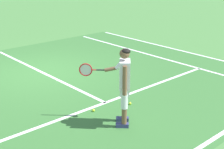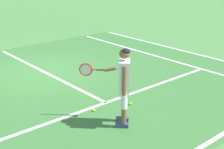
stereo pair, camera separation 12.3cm
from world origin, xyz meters
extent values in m
plane|color=#477F3D|center=(0.00, 0.00, 0.00)|extent=(80.00, 80.00, 0.00)
cube|color=#387033|center=(0.00, -1.36, 0.00)|extent=(10.98, 9.57, 0.00)
cube|color=white|center=(0.00, -5.95, 0.00)|extent=(10.98, 0.10, 0.01)
cube|color=white|center=(0.00, -3.17, 0.00)|extent=(8.23, 0.10, 0.01)
cube|color=white|center=(0.00, 0.03, 0.00)|extent=(0.10, 6.40, 0.01)
cube|color=white|center=(4.12, -1.36, 0.00)|extent=(0.10, 9.17, 0.01)
cube|color=white|center=(5.49, -1.36, 0.00)|extent=(0.10, 9.17, 0.01)
cube|color=navy|center=(-0.54, -4.37, 0.04)|extent=(0.28, 0.27, 0.09)
cube|color=navy|center=(-0.34, -4.16, 0.04)|extent=(0.28, 0.27, 0.09)
cylinder|color=brown|center=(-0.51, -4.39, 0.27)|extent=(0.11, 0.11, 0.36)
cylinder|color=silver|center=(-0.51, -4.39, 0.66)|extent=(0.14, 0.14, 0.41)
cylinder|color=brown|center=(-0.31, -4.19, 0.27)|extent=(0.11, 0.11, 0.36)
cylinder|color=silver|center=(-0.31, -4.19, 0.66)|extent=(0.14, 0.14, 0.41)
cube|color=silver|center=(-0.41, -4.29, 0.82)|extent=(0.38, 0.38, 0.20)
cube|color=white|center=(-0.41, -4.29, 1.16)|extent=(0.42, 0.43, 0.60)
cylinder|color=brown|center=(-0.58, -4.46, 1.11)|extent=(0.09, 0.09, 0.62)
cylinder|color=white|center=(-0.29, -4.04, 1.31)|extent=(0.25, 0.25, 0.29)
cylinder|color=brown|center=(-0.41, -3.86, 1.17)|extent=(0.26, 0.26, 0.14)
sphere|color=brown|center=(-0.42, -4.29, 1.60)|extent=(0.21, 0.21, 0.21)
ellipsoid|color=black|center=(-0.40, -4.30, 1.66)|extent=(0.28, 0.28, 0.12)
cylinder|color=#232326|center=(-0.56, -3.70, 1.14)|extent=(0.17, 0.16, 0.03)
cylinder|color=red|center=(-0.67, -3.60, 1.14)|extent=(0.09, 0.09, 0.02)
torus|color=red|center=(-0.80, -3.47, 1.14)|extent=(0.23, 0.22, 0.30)
cylinder|color=silver|center=(-0.80, -3.47, 1.14)|extent=(0.18, 0.18, 0.25)
sphere|color=#CCE02D|center=(0.40, -3.67, 0.03)|extent=(0.07, 0.07, 0.07)
sphere|color=#CCE02D|center=(0.52, -3.36, 0.03)|extent=(0.07, 0.07, 0.07)
sphere|color=#CCE02D|center=(-0.53, -3.36, 0.03)|extent=(0.07, 0.07, 0.07)
camera|label=1|loc=(-4.76, -8.78, 3.38)|focal=51.21mm
camera|label=2|loc=(-4.67, -8.86, 3.38)|focal=51.21mm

